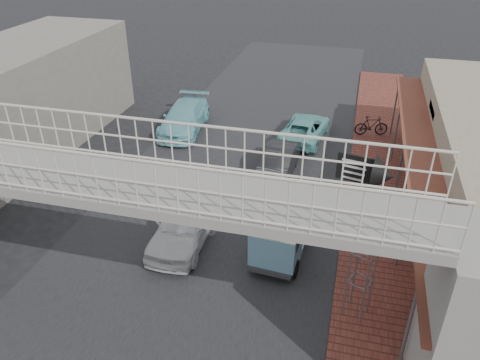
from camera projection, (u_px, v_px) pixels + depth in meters
The scene contains 14 objects.
ground at pixel (193, 253), 16.51m from camera, with size 120.00×120.00×0.00m, color black.
road_strip at pixel (193, 253), 16.51m from camera, with size 10.00×60.00×0.01m, color black.
sidewalk at pixel (383, 230), 17.58m from camera, with size 3.00×40.00×0.10m, color brown.
footbridge at pixel (132, 252), 11.57m from camera, with size 16.40×2.40×6.34m.
building_far_left at pixel (18, 100), 22.68m from camera, with size 5.00×14.00×5.00m, color gray.
white_hatchback at pixel (185, 222), 16.83m from camera, with size 1.77×4.39×1.50m, color silver.
dark_sedan at pixel (277, 163), 20.93m from camera, with size 1.38×3.94×1.30m, color black.
angkot_curb at pixel (305, 128), 24.42m from camera, with size 1.99×4.32×1.20m, color #6CBABB.
angkot_far at pixel (184, 118), 25.36m from camera, with size 2.02×4.97×1.44m, color #75C2CC.
angkot_van at pixel (283, 226), 16.05m from camera, with size 1.84×3.58×1.70m.
motorcycle_near at pixel (354, 194), 18.75m from camera, with size 0.68×1.95×1.03m, color black.
motorcycle_far at pixel (371, 126), 24.63m from camera, with size 0.50×1.76×1.06m, color black.
street_clock at pixel (366, 246), 12.67m from camera, with size 0.78×0.75×3.03m.
arrow_sign at pixel (380, 175), 15.61m from camera, with size 2.02×1.33×3.37m.
Camera 1 is at (4.89, -12.14, 10.52)m, focal length 35.00 mm.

